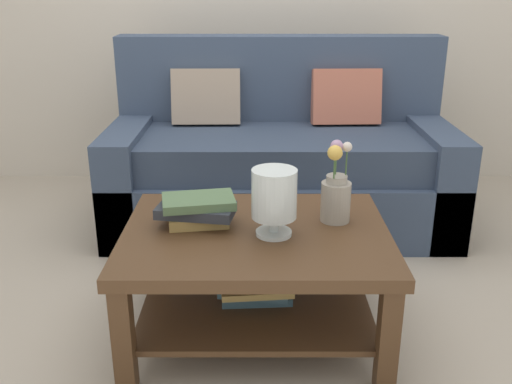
{
  "coord_description": "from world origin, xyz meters",
  "views": [
    {
      "loc": [
        0.0,
        -2.44,
        1.36
      ],
      "look_at": [
        -0.0,
        -0.28,
        0.57
      ],
      "focal_mm": 40.16,
      "sensor_mm": 36.0,
      "label": 1
    }
  ],
  "objects_px": {
    "couch": "(281,162)",
    "book_stack_main": "(198,210)",
    "glass_hurricane_vase": "(274,196)",
    "coffee_table": "(256,261)",
    "flower_pitcher": "(336,193)"
  },
  "relations": [
    {
      "from": "couch",
      "to": "coffee_table",
      "type": "relative_size",
      "value": 1.9
    },
    {
      "from": "coffee_table",
      "to": "book_stack_main",
      "type": "xyz_separation_m",
      "value": [
        -0.23,
        0.05,
        0.2
      ]
    },
    {
      "from": "flower_pitcher",
      "to": "coffee_table",
      "type": "bearing_deg",
      "value": -163.95
    },
    {
      "from": "couch",
      "to": "book_stack_main",
      "type": "relative_size",
      "value": 6.06
    },
    {
      "from": "flower_pitcher",
      "to": "glass_hurricane_vase",
      "type": "bearing_deg",
      "value": -151.4
    },
    {
      "from": "coffee_table",
      "to": "flower_pitcher",
      "type": "distance_m",
      "value": 0.41
    },
    {
      "from": "coffee_table",
      "to": "flower_pitcher",
      "type": "relative_size",
      "value": 3.11
    },
    {
      "from": "couch",
      "to": "book_stack_main",
      "type": "distance_m",
      "value": 1.22
    },
    {
      "from": "glass_hurricane_vase",
      "to": "coffee_table",
      "type": "bearing_deg",
      "value": 146.87
    },
    {
      "from": "couch",
      "to": "coffee_table",
      "type": "bearing_deg",
      "value": -96.77
    },
    {
      "from": "couch",
      "to": "flower_pitcher",
      "type": "relative_size",
      "value": 5.91
    },
    {
      "from": "couch",
      "to": "flower_pitcher",
      "type": "height_order",
      "value": "couch"
    },
    {
      "from": "couch",
      "to": "glass_hurricane_vase",
      "type": "relative_size",
      "value": 7.54
    },
    {
      "from": "glass_hurricane_vase",
      "to": "flower_pitcher",
      "type": "relative_size",
      "value": 0.78
    },
    {
      "from": "couch",
      "to": "glass_hurricane_vase",
      "type": "height_order",
      "value": "couch"
    }
  ]
}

